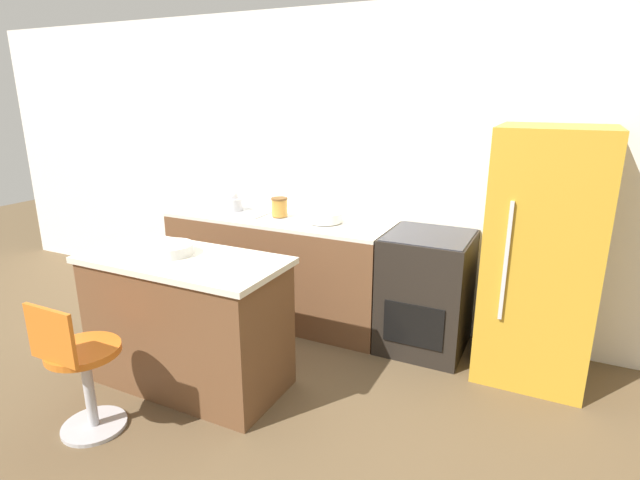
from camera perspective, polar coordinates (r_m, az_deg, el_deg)
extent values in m
plane|color=brown|center=(4.19, -3.41, -11.01)|extent=(14.00, 14.00, 0.00)
cube|color=white|center=(4.38, 0.84, 8.22)|extent=(8.00, 0.06, 2.60)
cube|color=brown|center=(4.42, -4.65, -3.27)|extent=(1.97, 0.65, 0.88)
cube|color=silver|center=(4.29, -4.79, 2.46)|extent=(1.97, 0.65, 0.03)
cube|color=#9EA3A8|center=(4.46, -8.60, 3.16)|extent=(0.44, 0.36, 0.01)
cube|color=brown|center=(3.52, -14.84, -9.28)|extent=(1.30, 0.62, 0.87)
cube|color=silver|center=(3.35, -15.41, -2.24)|extent=(1.35, 0.66, 0.04)
cube|color=black|center=(3.95, 12.02, -5.85)|extent=(0.63, 0.65, 0.91)
cube|color=black|center=(3.71, 10.59, -9.58)|extent=(0.44, 0.01, 0.32)
cube|color=#333338|center=(3.80, 12.43, 0.57)|extent=(0.60, 0.61, 0.01)
cube|color=gold|center=(3.69, 24.02, -1.74)|extent=(0.71, 0.69, 1.73)
cube|color=silver|center=(3.35, 20.48, -2.36)|extent=(0.02, 0.02, 0.78)
cylinder|color=#B7B7BC|center=(3.47, -24.37, -18.76)|extent=(0.37, 0.37, 0.02)
cylinder|color=#B7B7BC|center=(3.35, -24.86, -15.44)|extent=(0.06, 0.06, 0.49)
cylinder|color=orange|center=(3.22, -25.44, -11.36)|extent=(0.41, 0.41, 0.04)
cube|color=orange|center=(3.05, -28.43, -9.60)|extent=(0.35, 0.02, 0.31)
cylinder|color=silver|center=(4.52, -9.86, 4.03)|extent=(0.17, 0.17, 0.11)
sphere|color=silver|center=(4.50, -9.91, 5.08)|extent=(0.09, 0.09, 0.09)
cylinder|color=white|center=(4.07, 0.54, 2.67)|extent=(0.29, 0.29, 0.08)
cylinder|color=#B77F33|center=(4.26, -4.65, 3.68)|extent=(0.13, 0.13, 0.14)
cylinder|color=brown|center=(4.24, -4.67, 4.73)|extent=(0.14, 0.14, 0.02)
cylinder|color=white|center=(3.42, -16.79, -1.01)|extent=(0.31, 0.31, 0.07)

